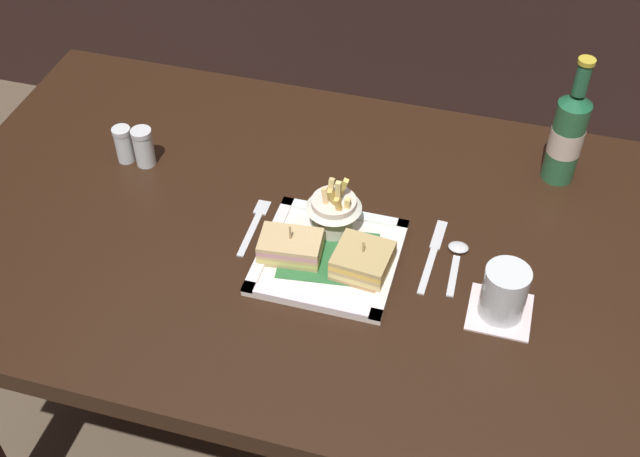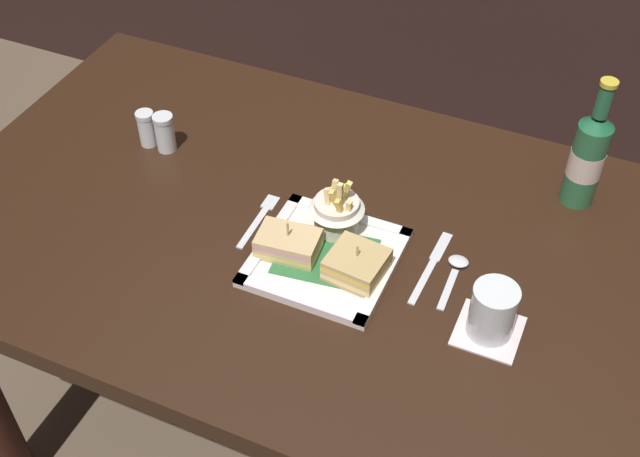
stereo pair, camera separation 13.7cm
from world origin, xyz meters
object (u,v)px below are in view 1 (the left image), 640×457
square_plate (329,257)px  salt_shaker (124,146)px  water_glass (504,295)px  dining_table (312,281)px  pepper_shaker (144,149)px  sandwich_half_left (291,247)px  knife (433,253)px  beer_bottle (567,134)px  sandwich_half_right (363,261)px  fries_cup (334,208)px  fork (255,224)px  spoon (457,254)px

square_plate → salt_shaker: (-0.45, 0.15, 0.03)m
square_plate → water_glass: bearing=-7.4°
dining_table → pepper_shaker: (-0.36, 0.09, 0.17)m
dining_table → square_plate: size_ratio=5.99×
sandwich_half_left → knife: size_ratio=0.61×
beer_bottle → water_glass: size_ratio=2.77×
beer_bottle → water_glass: beer_bottle is taller
water_glass → knife: (-0.13, 0.10, -0.04)m
pepper_shaker → beer_bottle: bearing=13.0°
salt_shaker → pepper_shaker: 0.04m
sandwich_half_right → fries_cup: (-0.07, 0.09, 0.02)m
sandwich_half_left → beer_bottle: bearing=39.4°
sandwich_half_left → beer_bottle: 0.55m
salt_shaker → pepper_shaker: bearing=-0.0°
dining_table → fries_cup: (0.04, 0.01, 0.19)m
dining_table → water_glass: (0.34, -0.10, 0.17)m
sandwich_half_right → fork: 0.22m
square_plate → water_glass: 0.30m
spoon → pepper_shaker: (-0.61, 0.08, 0.03)m
sandwich_half_right → fork: sandwich_half_right is taller
beer_bottle → water_glass: (-0.06, -0.37, -0.06)m
dining_table → square_plate: bearing=-51.5°
sandwich_half_left → spoon: size_ratio=0.88×
sandwich_half_right → beer_bottle: 0.46m
beer_bottle → dining_table: bearing=-146.4°
beer_bottle → sandwich_half_right: bearing=-130.6°
fries_cup → salt_shaker: 0.44m
sandwich_half_right → spoon: size_ratio=0.78×
spoon → dining_table: bearing=-178.3°
square_plate → knife: 0.18m
dining_table → beer_bottle: (0.40, 0.27, 0.23)m
water_glass → sandwich_half_right: bearing=174.4°
knife → spoon: (0.04, 0.00, 0.00)m
spoon → salt_shaker: size_ratio=1.69×
square_plate → fork: (-0.15, 0.05, -0.01)m
square_plate → pepper_shaker: size_ratio=2.96×
square_plate → pepper_shaker: 0.43m
knife → sandwich_half_left: bearing=-161.0°
fries_cup → pepper_shaker: fries_cup is taller
fries_cup → fork: (-0.14, -0.02, -0.05)m
sandwich_half_right → spoon: (0.15, 0.08, -0.03)m
fork → spoon: 0.36m
salt_shaker → fork: bearing=-19.3°
dining_table → fries_cup: size_ratio=12.16×
dining_table → knife: (0.22, 0.00, 0.13)m
sandwich_half_left → fork: 0.11m
water_glass → fork: size_ratio=0.64×
square_plate → knife: (0.17, 0.06, -0.01)m
pepper_shaker → knife: bearing=-8.8°
pepper_shaker → salt_shaker: bearing=180.0°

